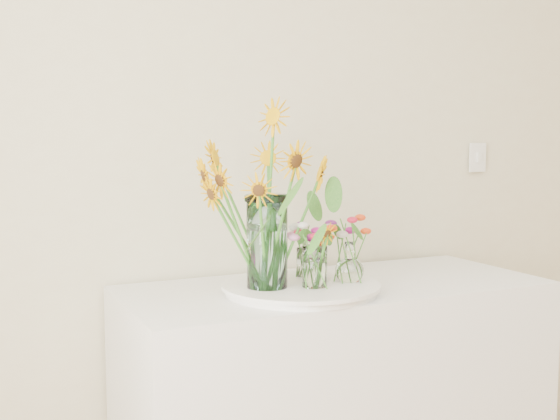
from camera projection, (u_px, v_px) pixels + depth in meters
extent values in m
cube|color=white|center=(335.00, 415.00, 2.36)|extent=(1.40, 0.60, 0.90)
cylinder|color=white|center=(301.00, 289.00, 2.18)|extent=(0.47, 0.47, 0.02)
cylinder|color=#B2E0E3|center=(267.00, 242.00, 2.11)|extent=(0.16, 0.16, 0.29)
cylinder|color=white|center=(315.00, 267.00, 2.13)|extent=(0.08, 0.08, 0.13)
cylinder|color=white|center=(305.00, 263.00, 2.29)|extent=(0.07, 0.07, 0.10)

